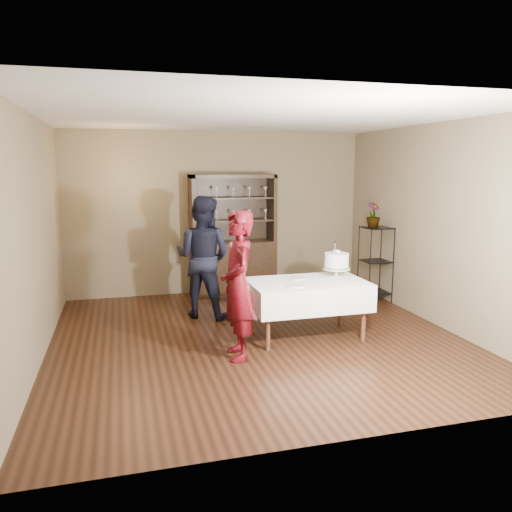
# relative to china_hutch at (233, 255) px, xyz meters

# --- Properties ---
(floor) EXTENTS (5.00, 5.00, 0.00)m
(floor) POSITION_rel_china_hutch_xyz_m (-0.20, -2.25, -0.66)
(floor) COLOR black
(floor) RESTS_ON ground
(ceiling) EXTENTS (5.00, 5.00, 0.00)m
(ceiling) POSITION_rel_china_hutch_xyz_m (-0.20, -2.25, 2.04)
(ceiling) COLOR silver
(ceiling) RESTS_ON back_wall
(back_wall) EXTENTS (5.00, 0.02, 2.70)m
(back_wall) POSITION_rel_china_hutch_xyz_m (-0.20, 0.25, 0.69)
(back_wall) COLOR brown
(back_wall) RESTS_ON floor
(wall_left) EXTENTS (0.02, 5.00, 2.70)m
(wall_left) POSITION_rel_china_hutch_xyz_m (-2.70, -2.25, 0.69)
(wall_left) COLOR brown
(wall_left) RESTS_ON floor
(wall_right) EXTENTS (0.02, 5.00, 2.70)m
(wall_right) POSITION_rel_china_hutch_xyz_m (2.30, -2.25, 0.69)
(wall_right) COLOR brown
(wall_right) RESTS_ON floor
(china_hutch) EXTENTS (1.40, 0.48, 2.00)m
(china_hutch) POSITION_rel_china_hutch_xyz_m (0.00, 0.00, 0.00)
(china_hutch) COLOR black
(china_hutch) RESTS_ON floor
(plant_etagere) EXTENTS (0.42, 0.42, 1.20)m
(plant_etagere) POSITION_rel_china_hutch_xyz_m (2.08, -1.05, -0.01)
(plant_etagere) COLOR black
(plant_etagere) RESTS_ON floor
(cake_table) EXTENTS (1.45, 0.89, 0.72)m
(cake_table) POSITION_rel_china_hutch_xyz_m (0.42, -2.38, -0.11)
(cake_table) COLOR white
(cake_table) RESTS_ON floor
(woman) EXTENTS (0.41, 0.61, 1.67)m
(woman) POSITION_rel_china_hutch_xyz_m (-0.57, -2.82, 0.17)
(woman) COLOR #37050A
(woman) RESTS_ON floor
(man) EXTENTS (1.06, 1.00, 1.73)m
(man) POSITION_rel_china_hutch_xyz_m (-0.69, -1.15, 0.20)
(man) COLOR black
(man) RESTS_ON floor
(cake) EXTENTS (0.39, 0.39, 0.48)m
(cake) POSITION_rel_china_hutch_xyz_m (0.88, -2.22, 0.25)
(cake) COLOR beige
(cake) RESTS_ON cake_table
(plate_near) EXTENTS (0.25, 0.25, 0.01)m
(plate_near) POSITION_rel_china_hutch_xyz_m (0.18, -2.60, 0.06)
(plate_near) COLOR beige
(plate_near) RESTS_ON cake_table
(plate_far) EXTENTS (0.25, 0.25, 0.01)m
(plate_far) POSITION_rel_china_hutch_xyz_m (0.34, -2.22, 0.06)
(plate_far) COLOR beige
(plate_far) RESTS_ON cake_table
(potted_plant) EXTENTS (0.26, 0.26, 0.38)m
(potted_plant) POSITION_rel_china_hutch_xyz_m (2.03, -1.01, 0.71)
(potted_plant) COLOR #476A32
(potted_plant) RESTS_ON plant_etagere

